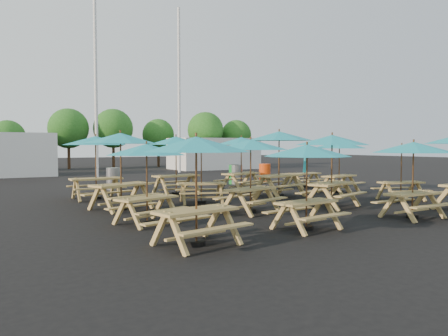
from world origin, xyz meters
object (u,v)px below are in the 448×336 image
picnic_unit_4 (307,155)px  picnic_unit_9 (332,143)px  picnic_unit_14 (339,147)px  waste_bin_1 (235,174)px  picnic_unit_13 (402,151)px  picnic_unit_11 (241,144)px  picnic_unit_8 (413,151)px  picnic_unit_1 (147,153)px  picnic_unit_15 (305,170)px  picnic_unit_2 (121,142)px  picnic_unit_7 (176,143)px  waste_bin_2 (236,174)px  waste_bin_0 (113,179)px  picnic_unit_5 (251,148)px  picnic_unit_6 (201,150)px  picnic_unit_0 (196,149)px  waste_bin_3 (265,173)px  picnic_unit_10 (279,139)px  picnic_unit_3 (96,143)px

picnic_unit_4 → picnic_unit_9: 4.12m
picnic_unit_14 → waste_bin_1: 6.18m
picnic_unit_9 → picnic_unit_13: 3.40m
picnic_unit_11 → waste_bin_1: (1.55, 3.09, -1.59)m
picnic_unit_8 → picnic_unit_1: bearing=155.5°
picnic_unit_14 → picnic_unit_15: size_ratio=1.31×
picnic_unit_2 → picnic_unit_7: size_ratio=1.16×
picnic_unit_11 → waste_bin_2: 3.73m
picnic_unit_13 → picnic_unit_9: bearing=-164.5°
picnic_unit_15 → waste_bin_0: size_ratio=2.05×
picnic_unit_5 → waste_bin_1: (4.59, 8.48, -1.43)m
waste_bin_1 → picnic_unit_13: bearing=-78.8°
picnic_unit_6 → picnic_unit_13: bearing=-5.9°
picnic_unit_1 → picnic_unit_7: picnic_unit_7 is taller
picnic_unit_0 → waste_bin_1: bearing=44.2°
picnic_unit_0 → waste_bin_3: 15.47m
picnic_unit_2 → picnic_unit_1: bearing=-112.5°
picnic_unit_11 → picnic_unit_14: size_ratio=1.14×
picnic_unit_6 → picnic_unit_13: size_ratio=1.06×
waste_bin_0 → picnic_unit_9: bearing=-62.6°
picnic_unit_1 → picnic_unit_14: picnic_unit_14 is taller
picnic_unit_13 → picnic_unit_14: 3.01m
picnic_unit_10 → picnic_unit_11: 2.59m
picnic_unit_1 → waste_bin_3: picnic_unit_1 is taller
picnic_unit_11 → picnic_unit_13: size_ratio=1.21×
picnic_unit_7 → picnic_unit_5: bearing=-97.0°
picnic_unit_0 → waste_bin_3: bearing=38.4°
picnic_unit_1 → picnic_unit_10: 7.18m
picnic_unit_10 → waste_bin_3: 7.08m
picnic_unit_3 → waste_bin_1: size_ratio=2.42×
picnic_unit_0 → picnic_unit_11: size_ratio=0.85×
picnic_unit_3 → picnic_unit_5: (3.21, -5.57, -0.14)m
waste_bin_2 → picnic_unit_7: bearing=-148.2°
waste_bin_1 → picnic_unit_2: bearing=-142.6°
picnic_unit_5 → picnic_unit_7: 5.50m
picnic_unit_13 → picnic_unit_1: bearing=-164.8°
picnic_unit_10 → picnic_unit_13: size_ratio=1.23×
picnic_unit_9 → picnic_unit_11: 5.70m
picnic_unit_13 → waste_bin_2: size_ratio=2.55×
picnic_unit_3 → picnic_unit_4: bearing=-71.1°
picnic_unit_4 → picnic_unit_15: bearing=42.2°
picnic_unit_3 → waste_bin_0: size_ratio=2.42×
picnic_unit_3 → waste_bin_3: size_ratio=2.42×
waste_bin_0 → picnic_unit_10: bearing=-50.3°
picnic_unit_1 → picnic_unit_4: bearing=-60.0°
picnic_unit_7 → picnic_unit_15: bearing=-9.0°
picnic_unit_9 → picnic_unit_15: (3.61, 5.59, -1.23)m
picnic_unit_8 → waste_bin_0: size_ratio=2.22×
picnic_unit_1 → picnic_unit_11: size_ratio=0.87×
picnic_unit_5 → picnic_unit_11: picnic_unit_11 is taller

